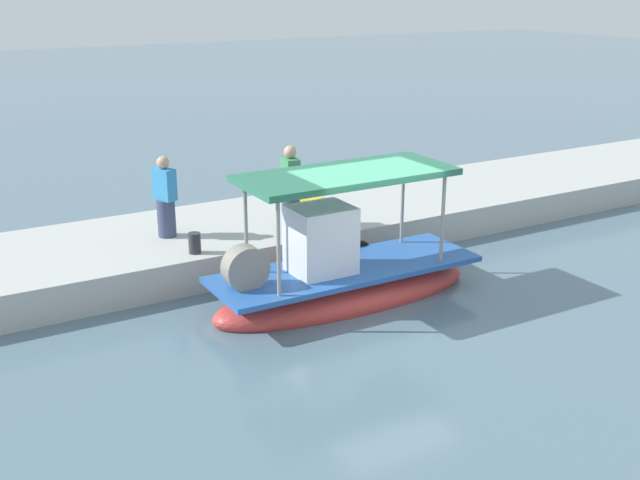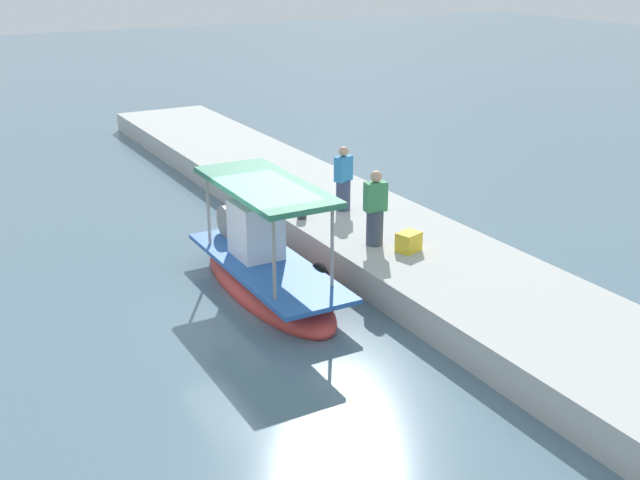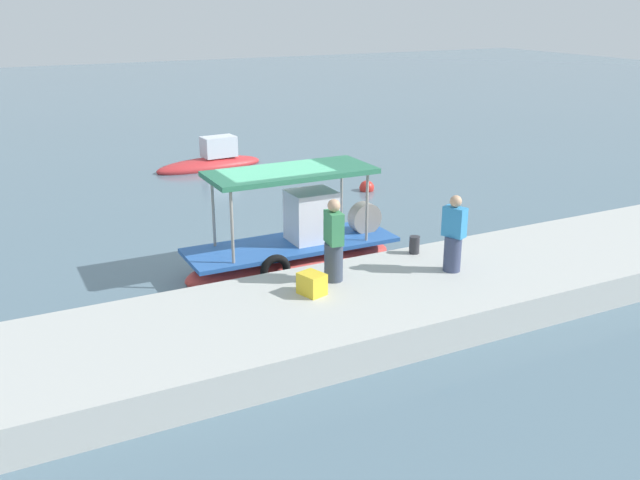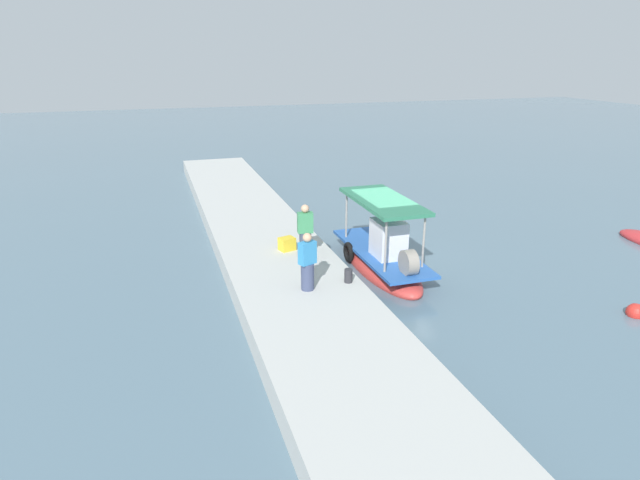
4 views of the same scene
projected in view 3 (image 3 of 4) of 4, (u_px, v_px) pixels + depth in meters
name	position (u px, v px, depth m)	size (l,w,h in m)	color
ground_plane	(269.00, 262.00, 17.63)	(120.00, 120.00, 0.00)	slate
dock_quay	(350.00, 311.00, 14.03)	(36.00, 3.68, 0.70)	#B5B6B2
main_fishing_boat	(295.00, 250.00, 17.07)	(5.41, 1.84, 2.84)	#CD3C37
fisherman_near_bollard	(334.00, 244.00, 14.38)	(0.44, 0.53, 1.76)	#394355
fisherman_by_crate	(454.00, 237.00, 14.91)	(0.49, 0.54, 1.69)	#3A4362
mooring_bollard	(414.00, 245.00, 16.12)	(0.24, 0.24, 0.41)	#2D2D33
cargo_crate	(312.00, 284.00, 13.88)	(0.50, 0.40, 0.44)	yellow
marker_buoy	(367.00, 188.00, 24.11)	(0.51, 0.51, 0.51)	red
moored_boat_near	(211.00, 163.00, 27.34)	(4.38, 1.62, 1.45)	red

